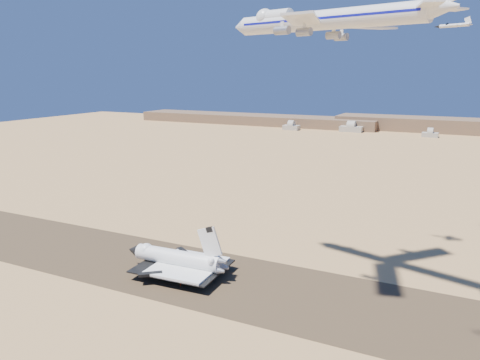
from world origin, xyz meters
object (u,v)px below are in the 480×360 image
at_px(crew_a, 181,283).
at_px(crew_b, 181,284).
at_px(crew_c, 188,282).
at_px(chase_jet_e, 454,25).
at_px(shuttle, 177,260).
at_px(chase_jet_d, 392,18).
at_px(carrier_747, 319,20).

xyz_separation_m(crew_a, crew_b, (0.43, -0.73, 0.09)).
bearing_deg(crew_b, crew_a, 17.47).
relative_size(crew_c, chase_jet_e, 0.11).
bearing_deg(crew_b, chase_jet_e, -54.75).
xyz_separation_m(shuttle, chase_jet_e, (87.95, 81.76, 91.24)).
height_order(crew_c, chase_jet_d, chase_jet_d).
xyz_separation_m(carrier_747, chase_jet_d, (16.73, 41.90, 3.96)).
xyz_separation_m(carrier_747, crew_a, (-42.91, -22.00, -93.63)).
xyz_separation_m(crew_b, crew_c, (1.54, 2.42, -0.05)).
distance_m(crew_c, chase_jet_d, 129.27).
bearing_deg(chase_jet_e, crew_c, -109.68).
xyz_separation_m(crew_a, chase_jet_d, (59.64, 63.90, 97.59)).
xyz_separation_m(shuttle, carrier_747, (49.82, 13.91, 88.66)).
xyz_separation_m(crew_c, chase_jet_d, (57.67, 62.21, 97.55)).
relative_size(carrier_747, chase_jet_e, 5.28).
distance_m(crew_a, chase_jet_e, 154.59).
distance_m(carrier_747, crew_b, 105.22).
xyz_separation_m(chase_jet_d, chase_jet_e, (21.40, 25.95, -1.38)).
xyz_separation_m(shuttle, chase_jet_d, (66.56, 55.81, 92.62)).
bearing_deg(shuttle, crew_b, -52.88).
relative_size(shuttle, crew_a, 27.01).
height_order(crew_a, crew_b, crew_b).
bearing_deg(chase_jet_d, shuttle, -133.96).
xyz_separation_m(carrier_747, crew_b, (-42.48, -22.74, -93.54)).
bearing_deg(chase_jet_e, shuttle, -114.89).
relative_size(crew_a, crew_b, 0.90).
distance_m(carrier_747, crew_c, 104.15).
distance_m(chase_jet_d, chase_jet_e, 33.66).
relative_size(crew_c, chase_jet_d, 0.12).
bearing_deg(shuttle, crew_c, -38.42).
relative_size(crew_b, crew_c, 1.06).
relative_size(shuttle, crew_b, 24.21).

